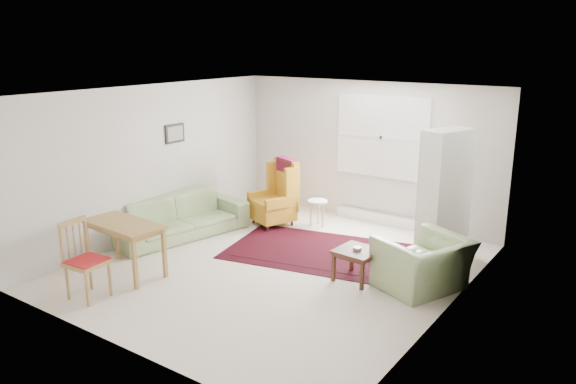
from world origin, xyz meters
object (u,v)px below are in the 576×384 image
Objects in this scene: cabinet at (445,194)px; desk at (125,248)px; wingback_chair at (272,193)px; coffee_table at (357,265)px; stool at (317,213)px; sofa at (179,209)px; desk_chair at (87,260)px; armchair at (423,259)px.

desk is (-3.39, -3.17, -0.60)m from cabinet.
wingback_chair is 2.72m from coffee_table.
stool is 3.50m from desk.
cabinet is (3.00, 0.25, 0.38)m from wingback_chair.
sofa is at bearing -178.44° from coffee_table.
wingback_chair is at bearing 82.27° from desk.
wingback_chair is 3.71m from desk_chair.
desk is (-3.61, -1.89, -0.05)m from armchair.
sofa is 2.26× the size of desk_chair.
sofa is 1.18× the size of cabinet.
sofa is 1.94× the size of desk.
desk_chair is at bearing -72.95° from desk.
armchair reaches higher than desk.
wingback_chair reaches higher than desk.
coffee_table is (3.29, 0.09, -0.24)m from sofa.
desk_chair is at bearing -136.15° from coffee_table.
stool is 0.40× the size of desk.
desk_chair is (-3.36, -2.68, 0.09)m from armchair.
cabinet is 5.08m from desk_chair.
armchair is 1.41m from cabinet.
coffee_table is 0.28× the size of cabinet.
sofa is at bearing -62.19° from armchair.
cabinet is at bearing 26.73° from wingback_chair.
cabinet is (2.31, -0.15, 0.73)m from stool.
sofa is 4.27m from cabinet.
stool is at bearing -29.76° from sofa.
cabinet is at bearing -42.87° from desk_chair.
wingback_chair is 2.16× the size of coffee_table.
sofa reaches higher than stool.
wingback_chair is 0.99× the size of desk.
cabinet is at bearing -55.07° from sofa.
sofa is 1.65m from wingback_chair.
stool reaches higher than coffee_table.
armchair is 0.56× the size of cabinet.
desk is 1.17× the size of desk_chair.
sofa is 2.12× the size of armchair.
cabinet reaches higher than stool.
coffee_table is 1.81m from cabinet.
wingback_chair is 2.96m from desk.
desk_chair is at bearing -101.64° from stool.
armchair is 1.07× the size of desk_chair.
cabinet reaches higher than desk_chair.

